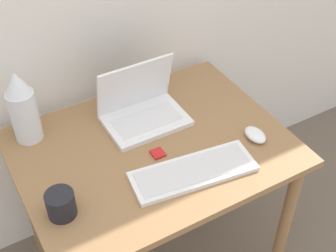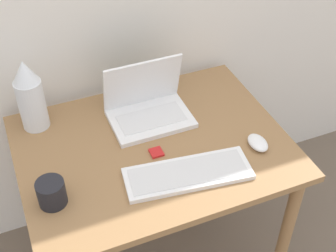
{
  "view_description": "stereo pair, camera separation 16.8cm",
  "coord_description": "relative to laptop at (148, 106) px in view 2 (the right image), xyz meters",
  "views": [
    {
      "loc": [
        -0.59,
        -0.75,
        1.93
      ],
      "look_at": [
        0.05,
        0.35,
        0.83
      ],
      "focal_mm": 50.0,
      "sensor_mm": 36.0,
      "label": 1
    },
    {
      "loc": [
        -0.43,
        -0.83,
        1.93
      ],
      "look_at": [
        0.05,
        0.35,
        0.83
      ],
      "focal_mm": 50.0,
      "sensor_mm": 36.0,
      "label": 2
    }
  ],
  "objects": [
    {
      "name": "desk",
      "position": [
        -0.04,
        -0.16,
        -0.15
      ],
      "size": [
        1.0,
        0.76,
        0.73
      ],
      "color": "olive",
      "rests_on": "ground_plane"
    },
    {
      "name": "laptop",
      "position": [
        0.0,
        0.0,
        0.0
      ],
      "size": [
        0.32,
        0.23,
        0.24
      ],
      "color": "white",
      "rests_on": "desk"
    },
    {
      "name": "keyboard",
      "position": [
        0.02,
        -0.36,
        -0.04
      ],
      "size": [
        0.46,
        0.21,
        0.02
      ],
      "color": "white",
      "rests_on": "desk"
    },
    {
      "name": "mouse",
      "position": [
        0.32,
        -0.32,
        -0.04
      ],
      "size": [
        0.06,
        0.1,
        0.03
      ],
      "color": "white",
      "rests_on": "desk"
    },
    {
      "name": "vase",
      "position": [
        -0.42,
        0.11,
        0.09
      ],
      "size": [
        0.1,
        0.1,
        0.3
      ],
      "color": "white",
      "rests_on": "desk"
    },
    {
      "name": "mp3_player",
      "position": [
        -0.05,
        -0.21,
        -0.05
      ],
      "size": [
        0.05,
        0.05,
        0.01
      ],
      "color": "red",
      "rests_on": "desk"
    },
    {
      "name": "mug",
      "position": [
        -0.44,
        -0.3,
        -0.01
      ],
      "size": [
        0.09,
        0.09,
        0.09
      ],
      "color": "black",
      "rests_on": "desk"
    }
  ]
}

